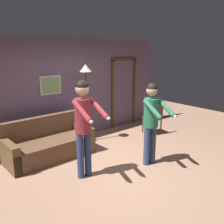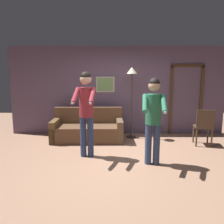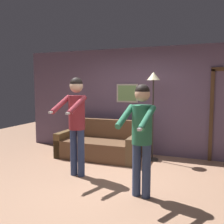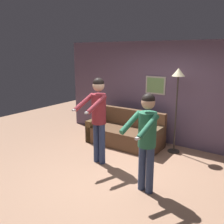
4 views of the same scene
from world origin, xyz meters
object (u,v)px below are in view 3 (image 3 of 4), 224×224
at_px(torchiere_lamp, 153,90).
at_px(couch, 99,146).
at_px(person_standing_left, 76,116).
at_px(person_standing_right, 141,130).

bearing_deg(torchiere_lamp, couch, -168.29).
distance_m(person_standing_left, person_standing_right, 1.41).
bearing_deg(couch, person_standing_left, -84.63).
xyz_separation_m(couch, person_standing_left, (0.12, -1.26, 0.85)).
distance_m(torchiere_lamp, person_standing_left, 1.92).
bearing_deg(person_standing_right, person_standing_left, 162.31).
bearing_deg(person_standing_left, couch, 95.37).
height_order(person_standing_left, person_standing_right, person_standing_left).
xyz_separation_m(couch, person_standing_right, (1.46, -1.69, 0.76)).
bearing_deg(torchiere_lamp, person_standing_left, -125.87).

